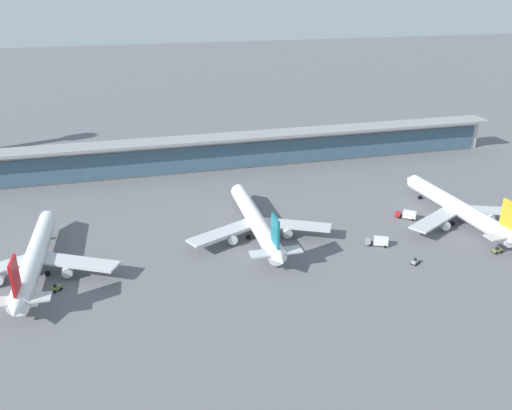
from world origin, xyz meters
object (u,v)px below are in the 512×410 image
at_px(airliner_centre_stand, 256,221).
at_px(airliner_right_stand, 459,208).
at_px(service_truck_near_nose_grey, 415,261).
at_px(service_truck_mid_apron_olive, 56,288).
at_px(service_truck_on_taxiway_red, 407,214).
at_px(service_truck_under_wing_grey, 378,241).
at_px(airliner_left_stand, 35,258).
at_px(service_truck_by_tail_olive, 497,251).

relative_size(airliner_centre_stand, airliner_right_stand, 1.00).
bearing_deg(service_truck_near_nose_grey, airliner_centre_stand, 143.58).
bearing_deg(service_truck_near_nose_grey, service_truck_mid_apron_olive, 173.30).
xyz_separation_m(service_truck_near_nose_grey, service_truck_mid_apron_olive, (-104.60, 12.29, 0.00)).
bearing_deg(service_truck_on_taxiway_red, airliner_right_stand, -24.47).
xyz_separation_m(airliner_centre_stand, service_truck_under_wing_grey, (36.52, -17.16, -3.66)).
bearing_deg(service_truck_mid_apron_olive, airliner_left_stand, 119.18).
height_order(airliner_right_stand, service_truck_near_nose_grey, airliner_right_stand).
bearing_deg(service_truck_by_tail_olive, service_truck_near_nose_grey, 179.15).
xyz_separation_m(airliner_right_stand, service_truck_under_wing_grey, (-35.72, -9.22, -3.66)).
distance_m(airliner_right_stand, service_truck_near_nose_grey, 38.32).
xyz_separation_m(airliner_right_stand, service_truck_on_taxiway_red, (-15.84, 7.21, -3.66)).
bearing_deg(service_truck_on_taxiway_red, service_truck_under_wing_grey, -140.43).
xyz_separation_m(service_truck_under_wing_grey, service_truck_by_tail_olive, (34.21, -14.21, -0.82)).
bearing_deg(airliner_right_stand, service_truck_on_taxiway_red, 155.53).
height_order(service_truck_near_nose_grey, service_truck_mid_apron_olive, same).
relative_size(airliner_right_stand, service_truck_under_wing_grey, 8.45).
bearing_deg(service_truck_under_wing_grey, airliner_centre_stand, 154.83).
distance_m(airliner_left_stand, airliner_centre_stand, 69.29).
distance_m(airliner_centre_stand, service_truck_on_taxiway_red, 56.53).
distance_m(airliner_centre_stand, service_truck_by_tail_olive, 77.51).
bearing_deg(airliner_right_stand, service_truck_mid_apron_olive, -175.46).
height_order(airliner_left_stand, service_truck_under_wing_grey, airliner_left_stand).
relative_size(service_truck_mid_apron_olive, service_truck_by_tail_olive, 1.10).
bearing_deg(service_truck_near_nose_grey, service_truck_under_wing_grey, 111.44).
height_order(airliner_left_stand, service_truck_near_nose_grey, airliner_left_stand).
height_order(service_truck_near_nose_grey, service_truck_on_taxiway_red, service_truck_on_taxiway_red).
xyz_separation_m(service_truck_mid_apron_olive, service_truck_by_tail_olive, (133.40, -12.72, 0.00)).
relative_size(airliner_left_stand, service_truck_near_nose_grey, 19.18).
height_order(airliner_left_stand, service_truck_mid_apron_olive, airliner_left_stand).
bearing_deg(airliner_right_stand, service_truck_near_nose_grey, -142.80).
distance_m(airliner_right_stand, service_truck_mid_apron_olive, 135.41).
xyz_separation_m(airliner_centre_stand, service_truck_near_nose_grey, (41.94, -30.94, -4.48)).
distance_m(service_truck_mid_apron_olive, service_truck_on_taxiway_red, 120.42).
bearing_deg(airliner_left_stand, service_truck_near_nose_grey, -11.94).
relative_size(service_truck_near_nose_grey, service_truck_under_wing_grey, 0.44).
xyz_separation_m(service_truck_mid_apron_olive, service_truck_on_taxiway_red, (119.07, 17.93, 0.82)).
bearing_deg(airliner_left_stand, service_truck_on_taxiway_red, 3.10).
xyz_separation_m(airliner_centre_stand, service_truck_by_tail_olive, (70.73, -31.37, -4.48)).
relative_size(airliner_centre_stand, service_truck_under_wing_grey, 8.43).
height_order(service_truck_under_wing_grey, service_truck_by_tail_olive, service_truck_under_wing_grey).
height_order(airliner_left_stand, airliner_centre_stand, same).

